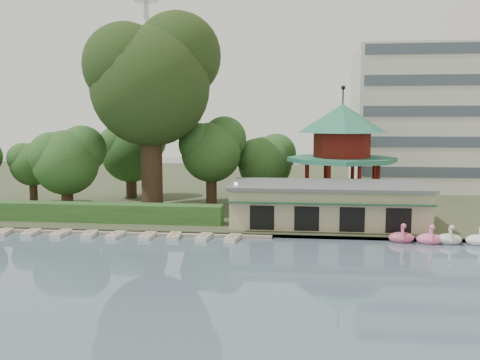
% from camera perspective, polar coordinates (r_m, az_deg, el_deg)
% --- Properties ---
extents(ground_plane, '(220.00, 220.00, 0.00)m').
position_cam_1_polar(ground_plane, '(32.10, -7.43, -12.66)').
color(ground_plane, slate).
rests_on(ground_plane, ground).
extents(shore, '(220.00, 70.00, 0.40)m').
position_cam_1_polar(shore, '(82.36, 1.33, -0.54)').
color(shore, '#424930').
rests_on(shore, ground).
extents(embankment, '(220.00, 0.60, 0.30)m').
position_cam_1_polar(embankment, '(48.40, -2.46, -5.78)').
color(embankment, gray).
rests_on(embankment, ground).
extents(dock, '(34.00, 1.60, 0.24)m').
position_cam_1_polar(dock, '(51.55, -15.83, -5.29)').
color(dock, gray).
rests_on(dock, ground).
extents(boathouse, '(18.60, 9.39, 3.90)m').
position_cam_1_polar(boathouse, '(52.05, 9.30, -2.49)').
color(boathouse, '#B9AC88').
rests_on(boathouse, shore).
extents(pavilion, '(12.40, 12.40, 13.50)m').
position_cam_1_polar(pavilion, '(61.61, 10.82, 3.69)').
color(pavilion, '#B9AC88').
rests_on(pavilion, shore).
extents(broadcast_tower, '(8.00, 8.00, 96.00)m').
position_cam_1_polar(broadcast_tower, '(177.97, -9.91, 14.18)').
color(broadcast_tower, silver).
rests_on(broadcast_tower, ground).
extents(hedge, '(30.00, 2.00, 1.80)m').
position_cam_1_polar(hedge, '(55.48, -17.44, -3.26)').
color(hedge, '#315D27').
rests_on(hedge, shore).
extents(lamp_post, '(0.36, 0.36, 4.28)m').
position_cam_1_polar(lamp_post, '(49.27, -0.44, -1.77)').
color(lamp_post, black).
rests_on(lamp_post, shore).
extents(big_tree, '(14.33, 13.35, 21.89)m').
position_cam_1_polar(big_tree, '(59.99, -9.36, 10.85)').
color(big_tree, '#3A281C').
rests_on(big_tree, shore).
extents(small_trees, '(39.86, 17.43, 10.33)m').
position_cam_1_polar(small_trees, '(64.40, -11.25, 2.63)').
color(small_trees, '#3A281C').
rests_on(small_trees, shore).
extents(moored_rowboats, '(30.17, 2.70, 0.36)m').
position_cam_1_polar(moored_rowboats, '(50.53, -17.23, -5.51)').
color(moored_rowboats, silver).
rests_on(moored_rowboats, ground).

